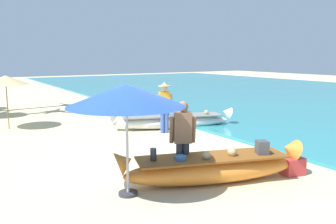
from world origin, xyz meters
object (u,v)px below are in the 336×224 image
object	(u,v)px
boat_orange_foreground	(213,168)
cooler_box	(292,166)
person_vendor_hatted	(164,104)
boat_white_midground	(172,121)
patio_umbrella_large	(126,95)
person_tourist_customer	(183,136)

from	to	relation	value
boat_orange_foreground	cooler_box	xyz separation A→B (m)	(1.80, -0.54, -0.12)
boat_orange_foreground	person_vendor_hatted	distance (m)	4.85
boat_white_midground	patio_umbrella_large	size ratio (longest dim) A/B	2.06
cooler_box	boat_orange_foreground	bearing A→B (deg)	174.97
boat_white_midground	cooler_box	size ratio (longest dim) A/B	9.59
boat_white_midground	person_tourist_customer	size ratio (longest dim) A/B	2.66
person_tourist_customer	patio_umbrella_large	xyz separation A→B (m)	(-1.34, -0.16, 0.94)
patio_umbrella_large	cooler_box	xyz separation A→B (m)	(3.56, -0.86, -1.69)
person_vendor_hatted	person_tourist_customer	bearing A→B (deg)	-116.41
person_vendor_hatted	person_tourist_customer	distance (m)	4.53
boat_orange_foreground	boat_white_midground	distance (m)	5.47
person_vendor_hatted	cooler_box	world-z (taller)	person_vendor_hatted
patio_umbrella_large	cooler_box	world-z (taller)	patio_umbrella_large
boat_white_midground	person_vendor_hatted	bearing A→B (deg)	-142.10
person_vendor_hatted	patio_umbrella_large	distance (m)	5.46
boat_orange_foreground	cooler_box	bearing A→B (deg)	-16.82
boat_orange_foreground	boat_white_midground	world-z (taller)	boat_orange_foreground
boat_white_midground	person_vendor_hatted	distance (m)	1.06
boat_orange_foreground	patio_umbrella_large	distance (m)	2.38
person_tourist_customer	patio_umbrella_large	world-z (taller)	patio_umbrella_large
boat_orange_foreground	person_vendor_hatted	bearing A→B (deg)	70.64
boat_white_midground	patio_umbrella_large	bearing A→B (deg)	-130.22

